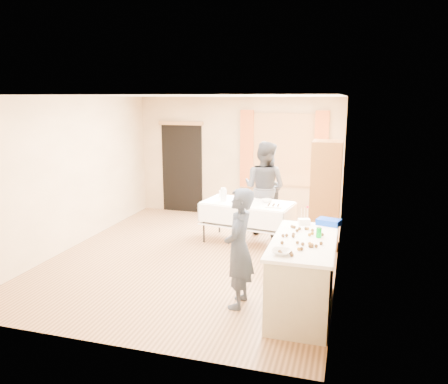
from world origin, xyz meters
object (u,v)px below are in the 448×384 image
(cabinet, at_px, (325,195))
(girl, at_px, (239,248))
(chair, at_px, (266,214))
(woman, at_px, (264,188))
(party_table, at_px, (247,219))
(counter, at_px, (303,276))

(cabinet, height_order, girl, cabinet)
(chair, xyz_separation_m, woman, (0.02, -0.37, 0.61))
(cabinet, bearing_deg, girl, -108.61)
(cabinet, bearing_deg, chair, 145.17)
(chair, bearing_deg, party_table, -85.76)
(chair, bearing_deg, woman, -73.43)
(cabinet, bearing_deg, woman, 158.51)
(counter, xyz_separation_m, chair, (-1.09, 3.36, -0.18))
(counter, distance_m, girl, 0.84)
(girl, distance_m, woman, 3.09)
(cabinet, xyz_separation_m, counter, (-0.10, -2.53, -0.48))
(party_table, height_order, woman, woman)
(cabinet, distance_m, party_table, 1.44)
(woman, bearing_deg, cabinet, 175.94)
(counter, bearing_deg, chair, 107.97)
(chair, distance_m, woman, 0.72)
(cabinet, height_order, counter, cabinet)
(chair, height_order, woman, woman)
(woman, bearing_deg, chair, -68.71)
(cabinet, height_order, party_table, cabinet)
(counter, height_order, chair, chair)
(counter, bearing_deg, cabinet, 87.74)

